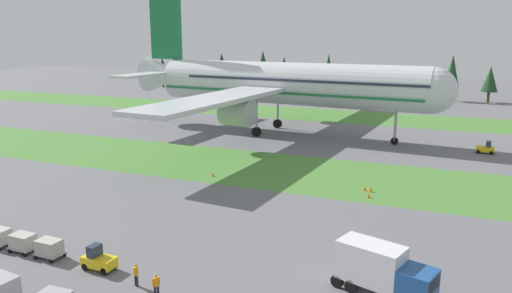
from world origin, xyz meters
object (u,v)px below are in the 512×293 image
(taxiway_marker_1, at_px, (368,195))
(uld_container_2, at_px, (2,289))
(ground_crew_marshaller, at_px, (136,274))
(taxiway_marker_2, at_px, (364,188))
(baggage_tug, at_px, (98,260))
(pushback_tractor, at_px, (486,148))
(cargo_dolly_second, at_px, (23,241))
(cargo_dolly_lead, at_px, (49,247))
(ground_crew_loader, at_px, (156,284))
(catering_truck, at_px, (383,269))
(taxiway_marker_3, at_px, (371,189))
(taxiway_marker_0, at_px, (213,174))
(airliner, at_px, (281,83))

(taxiway_marker_1, bearing_deg, uld_container_2, -121.47)
(ground_crew_marshaller, height_order, taxiway_marker_2, ground_crew_marshaller)
(baggage_tug, bearing_deg, pushback_tractor, 152.30)
(cargo_dolly_second, bearing_deg, ground_crew_marshaller, 85.74)
(cargo_dolly_lead, bearing_deg, taxiway_marker_1, 140.81)
(taxiway_marker_2, bearing_deg, pushback_tractor, 61.49)
(pushback_tractor, bearing_deg, ground_crew_loader, 162.03)
(catering_truck, relative_size, uld_container_2, 3.66)
(cargo_dolly_second, xyz_separation_m, catering_truck, (28.63, 4.29, 1.03))
(cargo_dolly_second, distance_m, taxiway_marker_3, 36.29)
(taxiway_marker_2, relative_size, taxiway_marker_3, 0.74)
(ground_crew_marshaller, bearing_deg, taxiway_marker_3, -86.22)
(pushback_tractor, distance_m, ground_crew_loader, 59.15)
(cargo_dolly_second, xyz_separation_m, ground_crew_loader, (14.33, -1.87, 0.03))
(taxiway_marker_0, bearing_deg, airliner, 92.74)
(taxiway_marker_2, bearing_deg, taxiway_marker_3, -17.82)
(taxiway_marker_1, bearing_deg, cargo_dolly_second, -134.01)
(baggage_tug, height_order, catering_truck, catering_truck)
(catering_truck, relative_size, pushback_tractor, 2.72)
(taxiway_marker_1, bearing_deg, taxiway_marker_2, 109.36)
(uld_container_2, xyz_separation_m, taxiway_marker_2, (18.29, 33.75, -0.62))
(airliner, xyz_separation_m, taxiway_marker_0, (1.42, -29.65, -8.93))
(catering_truck, relative_size, taxiway_marker_1, 12.06)
(taxiway_marker_2, distance_m, taxiway_marker_3, 0.80)
(cargo_dolly_second, distance_m, taxiway_marker_1, 34.74)
(pushback_tractor, bearing_deg, ground_crew_marshaller, 159.80)
(ground_crew_loader, bearing_deg, taxiway_marker_3, -165.49)
(baggage_tug, relative_size, ground_crew_loader, 1.51)
(catering_truck, bearing_deg, cargo_dolly_second, -64.33)
(cargo_dolly_lead, relative_size, ground_crew_marshaller, 1.28)
(cargo_dolly_lead, xyz_separation_m, uld_container_2, (2.07, -6.26, -0.05))
(pushback_tractor, height_order, taxiway_marker_2, pushback_tractor)
(baggage_tug, xyz_separation_m, ground_crew_loader, (6.40, -1.72, 0.13))
(cargo_dolly_lead, height_order, cargo_dolly_second, same)
(catering_truck, relative_size, taxiway_marker_3, 10.80)
(pushback_tractor, relative_size, ground_crew_marshaller, 1.55)
(cargo_dolly_lead, xyz_separation_m, ground_crew_loader, (11.43, -1.81, 0.03))
(catering_truck, bearing_deg, taxiway_marker_0, -114.38)
(taxiway_marker_2, bearing_deg, airliner, 126.02)
(cargo_dolly_lead, relative_size, taxiway_marker_0, 4.05)
(uld_container_2, xyz_separation_m, taxiway_marker_1, (19.16, 31.30, -0.57))
(airliner, relative_size, taxiway_marker_1, 121.91)
(ground_crew_marshaller, bearing_deg, cargo_dolly_second, 21.19)
(baggage_tug, height_order, ground_crew_loader, baggage_tug)
(cargo_dolly_lead, xyz_separation_m, taxiway_marker_2, (20.37, 27.49, -0.67))
(catering_truck, distance_m, uld_container_2, 25.94)
(airliner, distance_m, pushback_tractor, 35.27)
(catering_truck, relative_size, taxiway_marker_2, 14.57)
(taxiway_marker_3, bearing_deg, ground_crew_marshaller, -112.78)
(cargo_dolly_lead, height_order, ground_crew_marshaller, ground_crew_marshaller)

